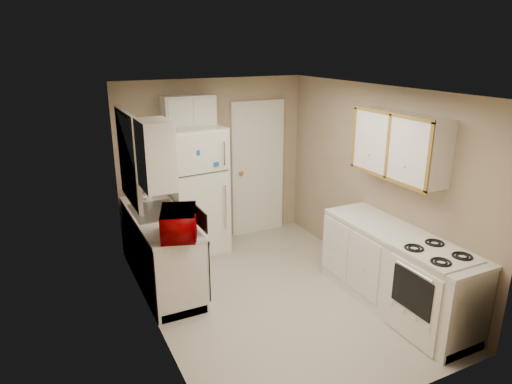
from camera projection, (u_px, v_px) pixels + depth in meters
name	position (u px, v px, depth m)	size (l,w,h in m)	color
floor	(275.00, 295.00, 5.42)	(3.80, 3.80, 0.00)	beige
ceiling	(277.00, 90.00, 4.68)	(3.80, 3.80, 0.00)	white
wall_left	(150.00, 221.00, 4.46)	(3.80, 3.80, 0.00)	tan
wall_right	(375.00, 184.00, 5.64)	(3.80, 3.80, 0.00)	tan
wall_back	(214.00, 162.00, 6.67)	(2.80, 2.80, 0.00)	tan
wall_front	(397.00, 275.00, 3.43)	(2.80, 2.80, 0.00)	tan
left_counter	(161.00, 249.00, 5.59)	(0.60, 1.80, 0.90)	silver
dishwasher	(200.00, 262.00, 5.19)	(0.03, 0.58, 0.72)	black
sink	(156.00, 214.00, 5.59)	(0.54, 0.74, 0.16)	gray
microwave	(179.00, 223.00, 4.81)	(0.30, 0.54, 0.36)	#8D0003
soap_bottle	(149.00, 192.00, 5.96)	(0.08, 0.08, 0.17)	silver
window_blinds	(129.00, 158.00, 5.25)	(0.10, 0.98, 1.08)	silver
upper_cabinet_left	(156.00, 155.00, 4.53)	(0.30, 0.45, 0.70)	silver
refrigerator	(195.00, 191.00, 6.34)	(0.74, 0.72, 1.80)	silver
cabinet_over_fridge	(188.00, 110.00, 6.13)	(0.70, 0.30, 0.40)	silver
interior_door	(258.00, 169.00, 6.99)	(0.86, 0.06, 2.08)	silver
right_counter	(396.00, 271.00, 5.06)	(0.60, 2.00, 0.90)	silver
stove	(431.00, 298.00, 4.60)	(0.55, 0.68, 0.83)	silver
upper_cabinet_right	(399.00, 145.00, 4.96)	(0.30, 1.20, 0.70)	silver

